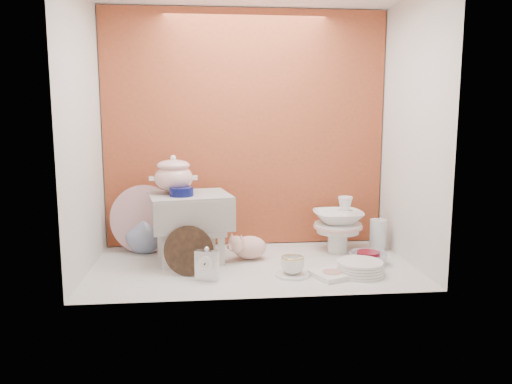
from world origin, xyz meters
TOP-DOWN VIEW (x-y plane):
  - ground at (0.00, 0.00)m, footprint 1.80×1.80m
  - niche_shell at (0.00, 0.18)m, footprint 1.86×1.03m
  - step_stool at (-0.35, 0.15)m, footprint 0.52×0.46m
  - soup_tureen at (-0.44, 0.18)m, footprint 0.34×0.34m
  - cobalt_bowl at (-0.39, 0.08)m, footprint 0.15×0.15m
  - floral_platter at (-0.64, 0.35)m, footprint 0.43×0.12m
  - blue_white_vase at (-0.64, 0.37)m, footprint 0.25×0.25m
  - lacquer_tray at (-0.35, -0.13)m, footprint 0.27×0.11m
  - mantel_clock at (-0.26, -0.22)m, footprint 0.13×0.08m
  - plush_pig at (-0.01, 0.13)m, footprint 0.28×0.21m
  - teacup_saucer at (0.19, -0.19)m, footprint 0.24×0.24m
  - gold_rim_teacup at (0.19, -0.19)m, footprint 0.15×0.15m
  - lattice_dish at (0.40, -0.23)m, footprint 0.25×0.25m
  - dinner_plate_stack at (0.56, -0.21)m, footprint 0.32×0.32m
  - crystal_bowl at (0.66, -0.03)m, footprint 0.23×0.23m
  - clear_glass_vase at (0.80, 0.23)m, footprint 0.13×0.13m
  - porcelain_tower at (0.55, 0.25)m, footprint 0.35×0.35m

SIDE VIEW (x-z plane):
  - ground at x=0.00m, z-range 0.00..0.00m
  - teacup_saucer at x=0.19m, z-range 0.00..0.01m
  - lattice_dish at x=0.40m, z-range 0.00..0.03m
  - crystal_bowl at x=0.66m, z-range 0.00..0.07m
  - dinner_plate_stack at x=0.56m, z-range 0.00..0.07m
  - gold_rim_teacup at x=0.19m, z-range 0.01..0.11m
  - plush_pig at x=-0.01m, z-range 0.00..0.15m
  - mantel_clock at x=-0.26m, z-range 0.00..0.18m
  - clear_glass_vase at x=0.80m, z-range 0.00..0.20m
  - blue_white_vase at x=-0.64m, z-range 0.00..0.24m
  - lacquer_tray at x=-0.35m, z-range 0.00..0.27m
  - porcelain_tower at x=0.55m, z-range 0.00..0.35m
  - step_stool at x=-0.35m, z-range 0.00..0.39m
  - floral_platter at x=-0.64m, z-range 0.00..0.42m
  - cobalt_bowl at x=-0.39m, z-range 0.39..0.44m
  - soup_tureen at x=-0.44m, z-range 0.39..0.62m
  - niche_shell at x=0.00m, z-range 0.17..1.70m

